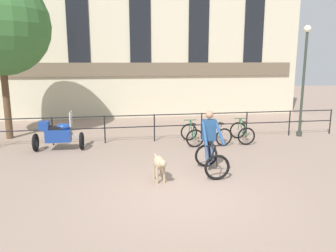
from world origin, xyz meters
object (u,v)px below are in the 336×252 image
at_px(dog, 159,163).
at_px(parked_bicycle_mid_right, 242,132).
at_px(cyclist_with_bike, 210,145).
at_px(parked_bicycle_mid_left, 217,133).
at_px(parked_motorcycle, 58,135).
at_px(parked_bicycle_near_lamp, 192,134).
at_px(street_lamp, 304,76).

xyz_separation_m(dog, parked_bicycle_mid_right, (3.73, 3.67, -0.13)).
distance_m(cyclist_with_bike, dog, 1.64).
xyz_separation_m(cyclist_with_bike, dog, (-1.51, -0.57, -0.27)).
xyz_separation_m(cyclist_with_bike, parked_bicycle_mid_left, (1.24, 3.11, -0.41)).
bearing_deg(parked_motorcycle, cyclist_with_bike, -122.06).
distance_m(dog, parked_bicycle_mid_right, 5.24).
bearing_deg(parked_bicycle_near_lamp, parked_bicycle_mid_right, -178.51).
relative_size(cyclist_with_bike, dog, 1.79).
bearing_deg(cyclist_with_bike, parked_bicycle_mid_right, 55.97).
bearing_deg(street_lamp, parked_bicycle_mid_right, -169.64).
height_order(dog, parked_bicycle_near_lamp, parked_bicycle_near_lamp).
xyz_separation_m(parked_bicycle_near_lamp, street_lamp, (4.67, 0.49, 2.11)).
relative_size(cyclist_with_bike, parked_bicycle_mid_right, 1.46).
distance_m(dog, street_lamp, 7.92).
height_order(parked_bicycle_mid_left, street_lamp, street_lamp).
bearing_deg(parked_bicycle_mid_right, parked_bicycle_near_lamp, 4.88).
relative_size(dog, parked_bicycle_near_lamp, 0.84).
height_order(cyclist_with_bike, parked_bicycle_mid_right, cyclist_with_bike).
relative_size(dog, street_lamp, 0.22).
relative_size(cyclist_with_bike, parked_bicycle_near_lamp, 1.51).
relative_size(parked_bicycle_mid_right, street_lamp, 0.26).
xyz_separation_m(parked_bicycle_mid_left, street_lamp, (3.69, 0.49, 2.11)).
bearing_deg(parked_bicycle_near_lamp, cyclist_with_bike, 86.93).
bearing_deg(cyclist_with_bike, dog, -157.97).
height_order(parked_motorcycle, parked_bicycle_near_lamp, parked_motorcycle).
bearing_deg(parked_bicycle_mid_right, parked_motorcycle, 5.85).
bearing_deg(parked_motorcycle, street_lamp, -84.87).
bearing_deg(parked_bicycle_mid_left, cyclist_with_bike, 59.32).
height_order(cyclist_with_bike, street_lamp, street_lamp).
distance_m(parked_bicycle_near_lamp, parked_bicycle_mid_left, 0.99).
xyz_separation_m(parked_motorcycle, parked_bicycle_near_lamp, (4.77, 0.11, -0.20)).
xyz_separation_m(parked_motorcycle, parked_bicycle_mid_left, (5.76, 0.11, -0.20)).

